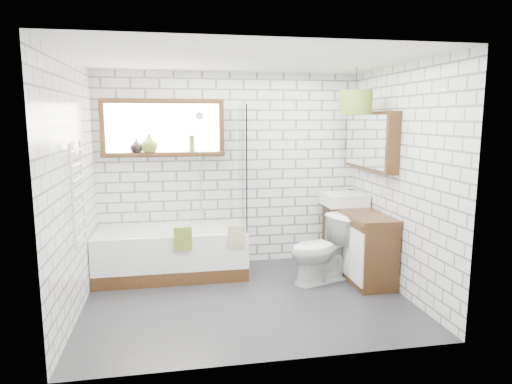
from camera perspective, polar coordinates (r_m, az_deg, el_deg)
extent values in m
cube|color=#252529|center=(5.05, -1.11, -13.24)|extent=(3.40, 2.60, 0.01)
cube|color=white|center=(4.70, -1.21, 16.33)|extent=(3.40, 2.60, 0.01)
cube|color=white|center=(5.99, -3.19, 2.77)|extent=(3.40, 0.01, 2.50)
cube|color=white|center=(3.45, 2.37, -2.08)|extent=(3.40, 0.01, 2.50)
cube|color=white|center=(4.75, -21.92, 0.39)|extent=(0.01, 2.60, 2.50)
cube|color=white|center=(5.26, 17.49, 1.44)|extent=(0.01, 2.60, 2.50)
cube|color=#311C0D|center=(5.86, -11.53, 7.84)|extent=(1.52, 0.16, 0.68)
cube|color=white|center=(4.75, -21.35, -0.19)|extent=(0.06, 0.52, 1.00)
cube|color=#311C0D|center=(5.73, 14.12, 6.22)|extent=(0.16, 1.20, 0.70)
cylinder|color=silver|center=(5.90, -7.01, 3.59)|extent=(0.02, 0.02, 1.30)
cube|color=white|center=(5.74, -10.50, -7.44)|extent=(1.80, 0.79, 0.58)
cube|color=white|center=(5.60, -1.77, 3.17)|extent=(0.02, 0.72, 1.50)
cube|color=olive|center=(5.29, -9.12, -5.81)|extent=(0.20, 0.06, 0.28)
cube|color=tan|center=(5.34, -2.46, -5.56)|extent=(0.20, 0.05, 0.26)
cube|color=#311C0D|center=(5.81, 12.50, -6.12)|extent=(0.46, 1.42, 0.81)
cube|color=white|center=(5.97, 10.95, -0.90)|extent=(0.52, 0.46, 0.15)
cylinder|color=silver|center=(6.02, 12.38, -0.41)|extent=(0.04, 0.04, 0.15)
imported|color=white|center=(5.46, 8.13, -7.14)|extent=(0.66, 0.87, 0.79)
imported|color=olive|center=(5.85, -13.20, 5.76)|extent=(0.26, 0.26, 0.23)
imported|color=black|center=(5.86, -14.73, 5.44)|extent=(0.20, 0.20, 0.17)
cylinder|color=olive|center=(5.85, -8.02, 5.82)|extent=(0.08, 0.08, 0.21)
cylinder|color=olive|center=(5.42, 12.35, 10.89)|extent=(0.37, 0.37, 0.27)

